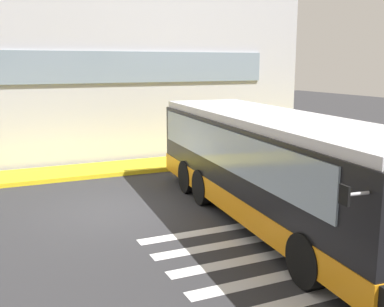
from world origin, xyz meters
name	(u,v)px	position (x,y,z in m)	size (l,w,h in m)	color
ground_plane	(119,211)	(0.00, 0.00, -0.01)	(80.00, 90.00, 0.02)	#2B2B2D
bay_paint_stripes	(266,256)	(2.00, -4.20, 0.00)	(4.40, 3.96, 0.01)	silver
terminal_building	(36,64)	(-0.69, 11.60, 3.93)	(22.05, 13.80, 7.88)	#B7B7BC
boarding_curb	(83,171)	(0.00, 4.80, 0.07)	(24.25, 2.00, 0.15)	yellow
bus_main_foreground	(274,170)	(3.36, -2.41, 1.33)	(3.84, 10.64, 2.70)	black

